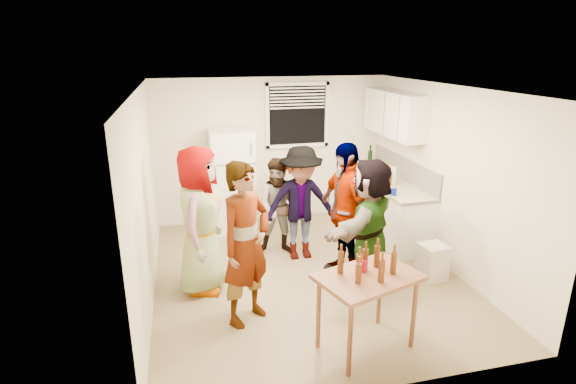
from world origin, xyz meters
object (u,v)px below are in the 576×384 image
object	(u,v)px
beer_bottle_counter	(389,185)
guest_orange	(365,286)
kettle	(378,176)
blue_cup	(394,195)
beer_bottle_table	(358,283)
guest_grey	(204,288)
wine_bottle	(369,167)
guest_stripe	(248,318)
trash_bin	(432,261)
guest_back_right	(300,256)
red_cup	(362,270)
refrigerator	(232,181)
guest_back_left	(281,252)
serving_table	(364,346)
guest_black	(342,274)

from	to	relation	value
beer_bottle_counter	guest_orange	world-z (taller)	beer_bottle_counter
kettle	beer_bottle_counter	world-z (taller)	beer_bottle_counter
blue_cup	guest_orange	xyz separation A→B (m)	(-0.77, -0.90, -0.90)
beer_bottle_table	kettle	bearing A→B (deg)	62.80
kettle	guest_grey	xyz separation A→B (m)	(-3.03, -1.46, -0.90)
wine_bottle	beer_bottle_table	xyz separation A→B (m)	(-1.74, -3.77, -0.07)
beer_bottle_table	guest_grey	size ratio (longest dim) A/B	0.11
kettle	guest_stripe	distance (m)	3.55
trash_bin	guest_back_right	bearing A→B (deg)	146.28
red_cup	kettle	bearing A→B (deg)	63.08
refrigerator	blue_cup	distance (m)	2.64
red_cup	guest_grey	size ratio (longest dim) A/B	0.07
wine_bottle	guest_stripe	xyz separation A→B (m)	(-2.68, -2.86, -0.90)
red_cup	guest_back_right	size ratio (longest dim) A/B	0.07
beer_bottle_counter	red_cup	xyz separation A→B (m)	(-1.45, -2.41, -0.07)
refrigerator	guest_back_left	world-z (taller)	refrigerator
trash_bin	beer_bottle_table	bearing A→B (deg)	-141.40
guest_back_left	guest_orange	bearing A→B (deg)	-42.79
kettle	serving_table	world-z (taller)	kettle
red_cup	guest_stripe	distance (m)	1.52
trash_bin	guest_back_left	distance (m)	2.20
guest_grey	beer_bottle_counter	bearing A→B (deg)	-54.93
refrigerator	red_cup	size ratio (longest dim) A/B	13.83
beer_bottle_counter	serving_table	xyz separation A→B (m)	(-1.43, -2.52, -0.90)
guest_back_right	wine_bottle	bearing A→B (deg)	41.90
beer_bottle_counter	blue_cup	xyz separation A→B (m)	(-0.16, -0.47, 0.00)
blue_cup	red_cup	size ratio (longest dim) A/B	0.87
red_cup	guest_back_right	bearing A→B (deg)	92.06
guest_black	guest_orange	bearing A→B (deg)	12.76
blue_cup	beer_bottle_table	world-z (taller)	blue_cup
serving_table	blue_cup	bearing A→B (deg)	58.21
guest_back_right	guest_stripe	bearing A→B (deg)	-124.45
kettle	guest_stripe	xyz separation A→B (m)	(-2.58, -2.28, -0.90)
kettle	guest_stripe	size ratio (longest dim) A/B	0.13
kettle	guest_back_left	size ratio (longest dim) A/B	0.17
beer_bottle_table	guest_orange	world-z (taller)	beer_bottle_table
beer_bottle_table	guest_back_left	size ratio (longest dim) A/B	0.14
beer_bottle_counter	guest_black	xyz separation A→B (m)	(-1.11, -0.97, -0.90)
blue_cup	guest_grey	xyz separation A→B (m)	(-2.82, -0.44, -0.90)
trash_bin	red_cup	bearing A→B (deg)	-144.45
red_cup	guest_grey	bearing A→B (deg)	135.51
blue_cup	trash_bin	bearing A→B (deg)	-78.54
serving_table	guest_back_left	xyz separation A→B (m)	(-0.36, 2.40, 0.00)
guest_black	guest_back_right	bearing A→B (deg)	-158.31
guest_black	guest_orange	world-z (taller)	guest_orange
serving_table	guest_stripe	bearing A→B (deg)	144.02
guest_back_right	guest_orange	distance (m)	1.21
wine_bottle	beer_bottle_table	bearing A→B (deg)	-114.78
beer_bottle_counter	guest_grey	bearing A→B (deg)	-162.95
serving_table	beer_bottle_table	bearing A→B (deg)	-142.67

